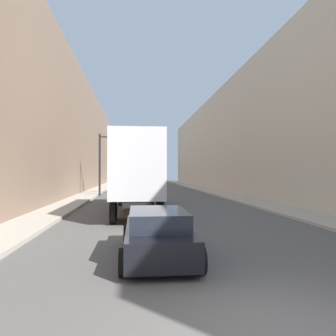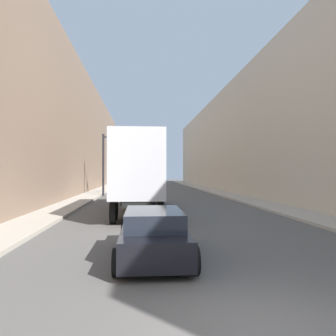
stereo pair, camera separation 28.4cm
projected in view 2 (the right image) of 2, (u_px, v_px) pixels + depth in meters
name	position (u px, v px, depth m)	size (l,w,h in m)	color
ground_plane	(267.00, 335.00, 4.73)	(200.00, 200.00, 0.00)	#565451
sidewalk_right	(221.00, 193.00, 35.17)	(2.10, 80.00, 0.15)	#B2A899
sidewalk_left	(94.00, 194.00, 34.07)	(2.10, 80.00, 0.15)	#B2A899
building_right	(257.00, 138.00, 35.57)	(6.00, 80.00, 12.14)	beige
building_left	(54.00, 130.00, 33.82)	(6.00, 80.00, 13.34)	#846B56
semi_truck	(138.00, 172.00, 19.48)	(2.49, 12.04, 4.27)	silver
sedan_car	(153.00, 234.00, 9.06)	(1.96, 4.59, 1.31)	black
traffic_signal_gantry	(121.00, 152.00, 32.18)	(6.20, 0.35, 6.07)	black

